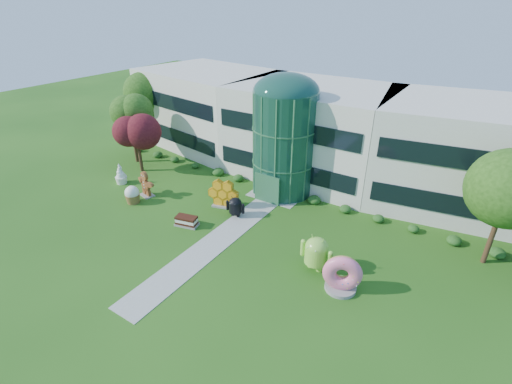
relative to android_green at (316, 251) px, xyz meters
The scene contains 14 objects.
ground 8.50m from the android_green, 161.92° to the right, with size 140.00×140.00×0.00m, color #215114.
building 17.62m from the android_green, 117.32° to the left, with size 46.00×15.00×9.30m, color beige, non-canonical shape.
atrium 12.78m from the android_green, 130.24° to the left, with size 6.00×6.00×9.80m, color #194738.
walkway 8.11m from the android_green, behind, with size 2.40×20.00×0.04m, color #9E9E93.
tree_red 24.01m from the android_green, 168.20° to the left, with size 4.00×4.00×6.00m, color #3F0C14, non-canonical shape.
trees_backdrop 13.37m from the android_green, 127.41° to the left, with size 52.00×8.00×8.40m, color #1E4210, non-canonical shape.
android_green is the anchor object (origin of this frame).
android_black 9.40m from the android_green, 163.11° to the left, with size 1.85×1.24×2.10m, color black, non-canonical shape.
donut 2.53m from the android_green, 23.33° to the right, with size 2.61×1.25×2.71m, color #F05B96, non-canonical shape.
gingerbread 18.52m from the android_green, behind, with size 2.82×1.08×2.60m, color brown, non-canonical shape.
ice_cream_sandwich 11.63m from the android_green, behind, with size 1.96×0.98×0.88m, color black, non-canonical shape.
honeycomb 11.43m from the android_green, 162.07° to the left, with size 3.09×1.10×2.43m, color #FFA519, non-canonical shape.
froyo 22.84m from the android_green, behind, with size 1.28×1.28×2.19m, color white, non-canonical shape.
cupcake 18.52m from the android_green, behind, with size 1.43×1.43×1.72m, color white, non-canonical shape.
Camera 1 is at (15.85, -17.26, 17.22)m, focal length 26.00 mm.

